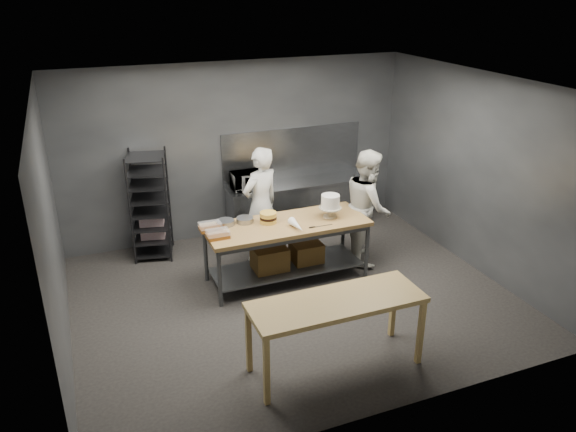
{
  "coord_description": "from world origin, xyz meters",
  "views": [
    {
      "loc": [
        -2.65,
        -6.42,
        4.2
      ],
      "look_at": [
        0.12,
        0.49,
        1.05
      ],
      "focal_mm": 35.0,
      "sensor_mm": 36.0,
      "label": 1
    }
  ],
  "objects_px": {
    "chef_behind": "(261,205)",
    "chef_right": "(368,206)",
    "work_table": "(286,244)",
    "speed_rack": "(150,206)",
    "layer_cake": "(268,217)",
    "frosted_cake_stand": "(330,203)",
    "near_counter": "(337,307)",
    "microwave": "(248,181)"
  },
  "relations": [
    {
      "from": "speed_rack",
      "to": "layer_cake",
      "type": "xyz_separation_m",
      "value": [
        1.48,
        -1.44,
        0.14
      ]
    },
    {
      "from": "speed_rack",
      "to": "microwave",
      "type": "relative_size",
      "value": 3.23
    },
    {
      "from": "chef_behind",
      "to": "microwave",
      "type": "distance_m",
      "value": 0.88
    },
    {
      "from": "chef_behind",
      "to": "near_counter",
      "type": "bearing_deg",
      "value": 65.38
    },
    {
      "from": "chef_right",
      "to": "layer_cake",
      "type": "xyz_separation_m",
      "value": [
        -1.68,
        -0.05,
        0.09
      ]
    },
    {
      "from": "work_table",
      "to": "microwave",
      "type": "distance_m",
      "value": 1.7
    },
    {
      "from": "work_table",
      "to": "microwave",
      "type": "bearing_deg",
      "value": 92.01
    },
    {
      "from": "near_counter",
      "to": "speed_rack",
      "type": "xyz_separation_m",
      "value": [
        -1.47,
        3.72,
        0.04
      ]
    },
    {
      "from": "work_table",
      "to": "near_counter",
      "type": "bearing_deg",
      "value": -96.63
    },
    {
      "from": "microwave",
      "to": "layer_cake",
      "type": "xyz_separation_m",
      "value": [
        -0.18,
        -1.52,
        -0.05
      ]
    },
    {
      "from": "work_table",
      "to": "chef_behind",
      "type": "xyz_separation_m",
      "value": [
        -0.13,
        0.76,
        0.36
      ]
    },
    {
      "from": "speed_rack",
      "to": "layer_cake",
      "type": "height_order",
      "value": "speed_rack"
    },
    {
      "from": "work_table",
      "to": "layer_cake",
      "type": "height_order",
      "value": "layer_cake"
    },
    {
      "from": "chef_right",
      "to": "microwave",
      "type": "height_order",
      "value": "chef_right"
    },
    {
      "from": "chef_behind",
      "to": "microwave",
      "type": "xyz_separation_m",
      "value": [
        0.07,
        0.86,
        0.12
      ]
    },
    {
      "from": "frosted_cake_stand",
      "to": "near_counter",
      "type": "bearing_deg",
      "value": -113.81
    },
    {
      "from": "work_table",
      "to": "frosted_cake_stand",
      "type": "relative_size",
      "value": 6.87
    },
    {
      "from": "chef_right",
      "to": "frosted_cake_stand",
      "type": "distance_m",
      "value": 0.81
    },
    {
      "from": "microwave",
      "to": "frosted_cake_stand",
      "type": "xyz_separation_m",
      "value": [
        0.74,
        -1.67,
        0.1
      ]
    },
    {
      "from": "microwave",
      "to": "frosted_cake_stand",
      "type": "bearing_deg",
      "value": -65.99
    },
    {
      "from": "chef_behind",
      "to": "chef_right",
      "type": "height_order",
      "value": "chef_behind"
    },
    {
      "from": "work_table",
      "to": "layer_cake",
      "type": "relative_size",
      "value": 9.75
    },
    {
      "from": "work_table",
      "to": "frosted_cake_stand",
      "type": "xyz_separation_m",
      "value": [
        0.69,
        -0.04,
        0.57
      ]
    },
    {
      "from": "speed_rack",
      "to": "chef_right",
      "type": "distance_m",
      "value": 3.45
    },
    {
      "from": "near_counter",
      "to": "speed_rack",
      "type": "relative_size",
      "value": 1.14
    },
    {
      "from": "work_table",
      "to": "microwave",
      "type": "relative_size",
      "value": 4.43
    },
    {
      "from": "chef_behind",
      "to": "chef_right",
      "type": "bearing_deg",
      "value": 136.4
    },
    {
      "from": "frosted_cake_stand",
      "to": "layer_cake",
      "type": "distance_m",
      "value": 0.95
    },
    {
      "from": "work_table",
      "to": "chef_behind",
      "type": "bearing_deg",
      "value": 99.43
    },
    {
      "from": "speed_rack",
      "to": "chef_right",
      "type": "relative_size",
      "value": 0.96
    },
    {
      "from": "layer_cake",
      "to": "near_counter",
      "type": "bearing_deg",
      "value": -90.3
    },
    {
      "from": "work_table",
      "to": "layer_cake",
      "type": "xyz_separation_m",
      "value": [
        -0.24,
        0.11,
        0.43
      ]
    },
    {
      "from": "microwave",
      "to": "layer_cake",
      "type": "bearing_deg",
      "value": -96.87
    },
    {
      "from": "microwave",
      "to": "near_counter",
      "type": "bearing_deg",
      "value": -92.94
    },
    {
      "from": "near_counter",
      "to": "chef_behind",
      "type": "height_order",
      "value": "chef_behind"
    },
    {
      "from": "chef_right",
      "to": "speed_rack",
      "type": "bearing_deg",
      "value": 87.4
    },
    {
      "from": "speed_rack",
      "to": "microwave",
      "type": "distance_m",
      "value": 1.68
    },
    {
      "from": "frosted_cake_stand",
      "to": "layer_cake",
      "type": "bearing_deg",
      "value": 171.01
    },
    {
      "from": "chef_behind",
      "to": "frosted_cake_stand",
      "type": "relative_size",
      "value": 5.35
    },
    {
      "from": "near_counter",
      "to": "work_table",
      "type": "bearing_deg",
      "value": 83.37
    },
    {
      "from": "work_table",
      "to": "speed_rack",
      "type": "xyz_separation_m",
      "value": [
        -1.72,
        1.55,
        0.28
      ]
    },
    {
      "from": "microwave",
      "to": "speed_rack",
      "type": "bearing_deg",
      "value": -177.25
    }
  ]
}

